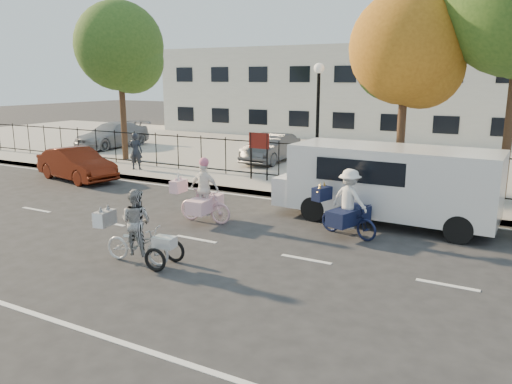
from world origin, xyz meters
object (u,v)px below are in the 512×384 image
Objects in this scene: unicorn_bike at (204,199)px; lot_car_a at (112,135)px; pedestrian at (136,151)px; lot_car_c at (271,148)px; white_van at (388,181)px; bull_bike at (348,209)px; zebra_trike at (137,235)px; lamppost at (318,103)px; red_sedan at (77,164)px.

unicorn_bike is 15.94m from lot_car_a.
lot_car_a is at bearing 50.23° from unicorn_bike.
pedestrian is 0.40× the size of lot_car_c.
pedestrian is 6.13m from lot_car_c.
bull_bike is at bearing -106.68° from white_van.
bull_bike reaches higher than zebra_trike.
lamppost reaches higher than unicorn_bike.
lamppost is 1.10× the size of lot_car_c.
pedestrian is (-7.31, 8.16, 0.30)m from zebra_trike.
lot_car_c is at bearing 12.78° from unicorn_bike.
unicorn_bike is at bearing -96.07° from red_sedan.
lamppost reaches higher than pedestrian.
lamppost is 5.95m from bull_bike.
lot_car_a is at bearing 46.86° from red_sedan.
lot_car_a is (-17.27, 7.15, -0.34)m from white_van.
pedestrian is at bearing -175.91° from lamppost.
lamppost is 14.73m from lot_car_a.
white_van is (4.52, 2.42, 0.50)m from unicorn_bike.
zebra_trike is 10.14m from red_sedan.
bull_bike is at bearing -59.66° from lamppost.
white_van reaches higher than lot_car_c.
zebra_trike is 10.96m from pedestrian.
lot_car_c is (-2.61, 9.32, 0.12)m from unicorn_bike.
pedestrian is at bearing -38.46° from lot_car_a.
unicorn_bike reaches higher than red_sedan.
bull_bike is 1.85m from white_van.
lot_car_a is at bearing 163.42° from lamppost.
lamppost is 9.76m from red_sedan.
red_sedan is (-11.74, 1.79, -0.06)m from bull_bike.
white_van is (4.01, 5.73, 0.54)m from zebra_trike.
bull_bike is at bearing -86.88° from red_sedan.
bull_bike is at bearing -27.93° from lot_car_a.
pedestrian reaches higher than lot_car_c.
white_van reaches higher than lot_car_a.
white_van is (0.57, 1.70, 0.48)m from bull_bike.
white_van is 1.28× the size of lot_car_a.
unicorn_bike is 0.30× the size of white_van.
red_sedan is (-12.31, 0.09, -0.54)m from white_van.
red_sedan is (-7.79, 2.51, -0.04)m from unicorn_bike.
unicorn_bike is at bearing 120.69° from pedestrian.
pedestrian is at bearing -11.11° from red_sedan.
white_van reaches higher than pedestrian.
lot_car_c is at bearing 134.31° from lamppost.
lamppost is 4.87m from white_van.
lamppost is 6.06m from unicorn_bike.
lamppost is at bearing -15.32° from unicorn_bike.
bull_bike is at bearing -47.11° from zebra_trike.
unicorn_bike reaches higher than lot_car_c.
lot_car_a is (-4.96, 7.06, 0.20)m from red_sedan.
pedestrian is (-6.80, 4.85, 0.25)m from unicorn_bike.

